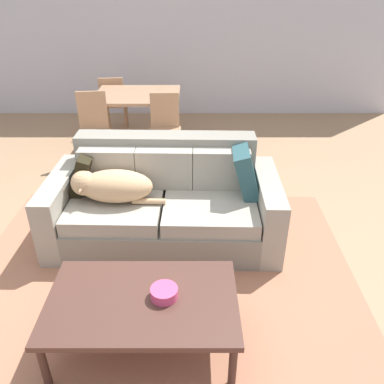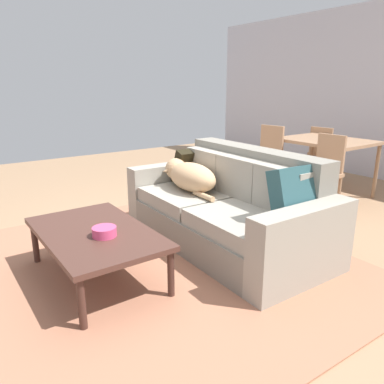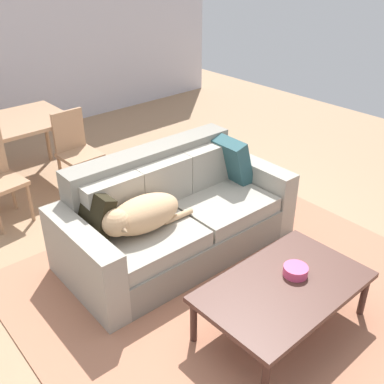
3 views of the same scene
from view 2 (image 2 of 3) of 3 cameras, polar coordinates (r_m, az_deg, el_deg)
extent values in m
plane|color=#A57F5D|center=(3.70, -1.15, -7.28)|extent=(10.00, 10.00, 0.00)
cube|color=#B07154|center=(3.25, -5.12, -10.76)|extent=(3.27, 3.03, 0.01)
cube|color=gray|center=(3.56, 4.74, -5.60)|extent=(1.70, 1.03, 0.31)
cube|color=#A09A8C|center=(3.81, 0.86, -0.54)|extent=(0.84, 0.97, 0.14)
cube|color=#A09A8C|center=(3.19, 9.57, -4.11)|extent=(0.84, 0.97, 0.14)
cube|color=gray|center=(3.65, 9.53, 3.21)|extent=(1.68, 0.28, 0.44)
cube|color=#A09A8C|center=(3.93, 2.24, 3.80)|extent=(0.52, 0.17, 0.37)
cube|color=#A09A8C|center=(3.53, 7.26, 2.29)|extent=(0.52, 0.17, 0.37)
cube|color=#A09A8C|center=(3.18, 13.45, 0.39)|extent=(0.52, 0.17, 0.37)
cube|color=#A09A8C|center=(4.24, -3.15, 0.24)|extent=(0.22, 0.99, 0.62)
cube|color=#A09A8C|center=(2.90, 16.60, -8.17)|extent=(0.22, 0.99, 0.62)
ellipsoid|color=tan|center=(3.69, 0.02, 2.30)|extent=(0.65, 0.35, 0.28)
sphere|color=tan|center=(3.90, -2.48, 3.59)|extent=(0.22, 0.22, 0.22)
cone|color=#9D7A58|center=(3.85, -3.73, 3.25)|extent=(0.10, 0.12, 0.10)
cylinder|color=tan|center=(3.46, 1.78, -0.57)|extent=(0.29, 0.06, 0.05)
cube|color=black|center=(4.07, -0.29, 4.02)|extent=(0.23, 0.38, 0.39)
cube|color=#2D545A|center=(2.99, 15.75, -0.49)|extent=(0.28, 0.45, 0.46)
cube|color=#503028|center=(2.95, -14.60, -6.13)|extent=(1.22, 0.75, 0.04)
cylinder|color=#442922|center=(3.44, -22.87, -7.23)|extent=(0.05, 0.05, 0.36)
cylinder|color=#442922|center=(2.47, -16.54, -16.15)|extent=(0.05, 0.05, 0.36)
cylinder|color=#442922|center=(3.61, -12.88, -5.22)|extent=(0.05, 0.05, 0.36)
cylinder|color=#442922|center=(2.70, -3.25, -12.43)|extent=(0.05, 0.05, 0.36)
cylinder|color=#EA4C7F|center=(2.81, -13.27, -5.94)|extent=(0.18, 0.18, 0.07)
cube|color=tan|center=(5.34, 19.89, 7.37)|extent=(1.14, 0.91, 0.04)
cylinder|color=#936E51|center=(5.41, 12.54, 3.91)|extent=(0.05, 0.05, 0.73)
cylinder|color=#936E51|center=(4.80, 21.72, 1.61)|extent=(0.05, 0.05, 0.73)
cylinder|color=#936E51|center=(6.03, 17.74, 4.76)|extent=(0.05, 0.05, 0.73)
cylinder|color=#936E51|center=(5.49, 26.36, 2.78)|extent=(0.05, 0.05, 0.73)
cube|color=tan|center=(5.16, 10.76, 4.21)|extent=(0.44, 0.44, 0.04)
cube|color=tan|center=(5.26, 12.10, 7.28)|extent=(0.36, 0.08, 0.49)
cylinder|color=#9C7556|center=(5.18, 8.00, 1.83)|extent=(0.04, 0.04, 0.41)
cylinder|color=#9C7556|center=(4.98, 11.00, 1.10)|extent=(0.04, 0.04, 0.41)
cylinder|color=#9C7556|center=(5.44, 10.29, 2.42)|extent=(0.04, 0.04, 0.41)
cylinder|color=#9C7556|center=(5.25, 13.23, 1.74)|extent=(0.04, 0.04, 0.41)
cube|color=tan|center=(4.64, 18.96, 2.52)|extent=(0.41, 0.41, 0.04)
cube|color=tan|center=(4.74, 20.46, 5.63)|extent=(0.36, 0.04, 0.44)
cylinder|color=#9C7556|center=(4.66, 15.80, -0.14)|extent=(0.04, 0.04, 0.43)
cylinder|color=#9C7556|center=(4.47, 19.24, -1.11)|extent=(0.04, 0.04, 0.43)
cylinder|color=#9C7556|center=(4.93, 18.22, 0.53)|extent=(0.04, 0.04, 0.43)
cylinder|color=#9C7556|center=(4.75, 21.55, -0.36)|extent=(0.04, 0.04, 0.43)
cube|color=tan|center=(6.23, 19.79, 5.53)|extent=(0.44, 0.44, 0.04)
cube|color=tan|center=(6.04, 19.13, 7.43)|extent=(0.36, 0.07, 0.40)
cylinder|color=#9C7556|center=(6.34, 21.69, 3.44)|extent=(0.04, 0.04, 0.41)
cylinder|color=#9C7556|center=(6.49, 19.04, 3.99)|extent=(0.04, 0.04, 0.41)
cylinder|color=#9C7556|center=(6.04, 20.18, 3.02)|extent=(0.04, 0.04, 0.41)
cylinder|color=#9C7556|center=(6.21, 17.45, 3.60)|extent=(0.04, 0.04, 0.41)
camera|label=1|loc=(2.54, -62.83, 25.43)|focal=36.70mm
camera|label=3|loc=(4.82, -45.10, 24.15)|focal=42.75mm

